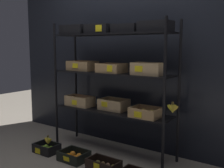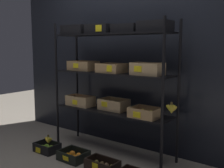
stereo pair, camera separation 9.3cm
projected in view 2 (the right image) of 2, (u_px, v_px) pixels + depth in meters
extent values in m
plane|color=gray|center=(112.00, 152.00, 3.49)|extent=(10.00, 10.00, 0.00)
cube|color=black|center=(130.00, 57.00, 3.64)|extent=(3.97, 0.12, 2.38)
cylinder|color=black|center=(57.00, 85.00, 3.69)|extent=(0.03, 0.03, 1.63)
cylinder|color=black|center=(163.00, 98.00, 2.76)|extent=(0.03, 0.03, 1.63)
cylinder|color=black|center=(77.00, 82.00, 4.00)|extent=(0.03, 0.03, 1.63)
cylinder|color=black|center=(179.00, 93.00, 3.07)|extent=(0.03, 0.03, 1.63)
cube|color=black|center=(112.00, 111.00, 3.42)|extent=(1.54, 0.36, 0.02)
cube|color=black|center=(112.00, 73.00, 3.35)|extent=(1.54, 0.36, 0.02)
cube|color=black|center=(112.00, 34.00, 3.29)|extent=(1.54, 0.36, 0.02)
cube|color=tan|center=(80.00, 105.00, 3.68)|extent=(0.38, 0.20, 0.01)
cube|color=tan|center=(76.00, 101.00, 3.60)|extent=(0.38, 0.02, 0.12)
cube|color=tan|center=(85.00, 99.00, 3.75)|extent=(0.38, 0.02, 0.12)
cube|color=tan|center=(71.00, 99.00, 3.78)|extent=(0.02, 0.17, 0.12)
cube|color=tan|center=(91.00, 102.00, 3.57)|extent=(0.02, 0.17, 0.12)
sphere|color=orange|center=(73.00, 102.00, 3.72)|extent=(0.06, 0.06, 0.06)
sphere|color=orange|center=(77.00, 103.00, 3.68)|extent=(0.06, 0.06, 0.06)
sphere|color=orange|center=(81.00, 103.00, 3.64)|extent=(0.06, 0.06, 0.06)
sphere|color=orange|center=(85.00, 104.00, 3.59)|extent=(0.06, 0.06, 0.06)
sphere|color=orange|center=(76.00, 101.00, 3.77)|extent=(0.06, 0.06, 0.06)
sphere|color=orange|center=(80.00, 102.00, 3.72)|extent=(0.06, 0.06, 0.06)
sphere|color=orange|center=(84.00, 103.00, 3.68)|extent=(0.06, 0.06, 0.06)
sphere|color=orange|center=(88.00, 103.00, 3.63)|extent=(0.06, 0.06, 0.06)
cube|color=yellow|center=(75.00, 102.00, 3.60)|extent=(0.09, 0.00, 0.06)
cube|color=tan|center=(114.00, 109.00, 3.45)|extent=(0.35, 0.23, 0.01)
cube|color=tan|center=(109.00, 105.00, 3.35)|extent=(0.35, 0.02, 0.12)
cube|color=tan|center=(119.00, 102.00, 3.52)|extent=(0.35, 0.02, 0.12)
cube|color=tan|center=(104.00, 102.00, 3.54)|extent=(0.02, 0.20, 0.12)
cube|color=tan|center=(125.00, 106.00, 3.34)|extent=(0.02, 0.20, 0.12)
ellipsoid|color=yellow|center=(106.00, 105.00, 3.47)|extent=(0.06, 0.06, 0.08)
ellipsoid|color=yellow|center=(110.00, 106.00, 3.43)|extent=(0.06, 0.06, 0.08)
ellipsoid|color=yellow|center=(114.00, 107.00, 3.39)|extent=(0.06, 0.06, 0.08)
ellipsoid|color=yellow|center=(119.00, 107.00, 3.35)|extent=(0.06, 0.06, 0.08)
ellipsoid|color=yellow|center=(109.00, 104.00, 3.53)|extent=(0.06, 0.06, 0.08)
ellipsoid|color=yellow|center=(114.00, 105.00, 3.49)|extent=(0.06, 0.06, 0.08)
ellipsoid|color=yellow|center=(118.00, 106.00, 3.44)|extent=(0.06, 0.06, 0.08)
ellipsoid|color=yellow|center=(122.00, 106.00, 3.41)|extent=(0.06, 0.06, 0.08)
cube|color=yellow|center=(104.00, 104.00, 3.38)|extent=(0.09, 0.00, 0.06)
cube|color=tan|center=(145.00, 117.00, 3.08)|extent=(0.32, 0.25, 0.01)
cube|color=tan|center=(140.00, 114.00, 2.98)|extent=(0.32, 0.02, 0.10)
cube|color=tan|center=(150.00, 110.00, 3.17)|extent=(0.32, 0.02, 0.10)
cube|color=tan|center=(134.00, 110.00, 3.16)|extent=(0.02, 0.22, 0.10)
cube|color=tan|center=(157.00, 114.00, 2.98)|extent=(0.02, 0.22, 0.10)
sphere|color=gold|center=(139.00, 113.00, 3.08)|extent=(0.07, 0.07, 0.07)
sphere|color=gold|center=(148.00, 114.00, 3.01)|extent=(0.07, 0.07, 0.07)
sphere|color=gold|center=(143.00, 112.00, 3.13)|extent=(0.07, 0.07, 0.07)
sphere|color=#E1C650|center=(151.00, 113.00, 3.07)|extent=(0.07, 0.07, 0.07)
cube|color=yellow|center=(137.00, 115.00, 2.99)|extent=(0.09, 0.00, 0.06)
cube|color=tan|center=(83.00, 70.00, 3.67)|extent=(0.37, 0.25, 0.01)
cube|color=tan|center=(77.00, 66.00, 3.57)|extent=(0.37, 0.02, 0.11)
cube|color=tan|center=(89.00, 65.00, 3.75)|extent=(0.37, 0.02, 0.11)
cube|color=tan|center=(74.00, 65.00, 3.77)|extent=(0.02, 0.21, 0.11)
cube|color=tan|center=(93.00, 66.00, 3.56)|extent=(0.02, 0.21, 0.11)
sphere|color=orange|center=(77.00, 66.00, 3.69)|extent=(0.07, 0.07, 0.07)
sphere|color=orange|center=(81.00, 67.00, 3.63)|extent=(0.07, 0.07, 0.07)
sphere|color=orange|center=(87.00, 67.00, 3.59)|extent=(0.07, 0.07, 0.07)
sphere|color=orange|center=(81.00, 66.00, 3.75)|extent=(0.07, 0.07, 0.07)
sphere|color=orange|center=(85.00, 66.00, 3.69)|extent=(0.07, 0.07, 0.07)
sphere|color=orange|center=(90.00, 67.00, 3.64)|extent=(0.07, 0.07, 0.07)
cube|color=yellow|center=(76.00, 65.00, 3.57)|extent=(0.09, 0.01, 0.06)
cube|color=tan|center=(112.00, 72.00, 3.35)|extent=(0.32, 0.26, 0.01)
cube|color=tan|center=(106.00, 68.00, 3.24)|extent=(0.32, 0.02, 0.10)
cube|color=tan|center=(118.00, 67.00, 3.43)|extent=(0.32, 0.02, 0.10)
cube|color=tan|center=(102.00, 67.00, 3.43)|extent=(0.02, 0.23, 0.10)
cube|color=tan|center=(122.00, 68.00, 3.25)|extent=(0.02, 0.23, 0.10)
sphere|color=#582D45|center=(103.00, 70.00, 3.35)|extent=(0.05, 0.05, 0.05)
sphere|color=#661D4F|center=(107.00, 70.00, 3.31)|extent=(0.05, 0.05, 0.05)
sphere|color=#6B1E57|center=(111.00, 70.00, 3.28)|extent=(0.05, 0.05, 0.05)
sphere|color=#622F5D|center=(115.00, 70.00, 3.24)|extent=(0.05, 0.05, 0.05)
sphere|color=#5A2052|center=(106.00, 69.00, 3.39)|extent=(0.05, 0.05, 0.05)
sphere|color=#5B2948|center=(110.00, 70.00, 3.36)|extent=(0.05, 0.05, 0.05)
sphere|color=#64275B|center=(114.00, 70.00, 3.33)|extent=(0.05, 0.05, 0.05)
sphere|color=#6B2748|center=(118.00, 70.00, 3.29)|extent=(0.05, 0.05, 0.05)
sphere|color=#592648|center=(109.00, 69.00, 3.44)|extent=(0.05, 0.05, 0.05)
sphere|color=#5F2D4E|center=(112.00, 69.00, 3.40)|extent=(0.05, 0.05, 0.05)
sphere|color=#5F1C45|center=(117.00, 69.00, 3.37)|extent=(0.05, 0.05, 0.05)
sphere|color=#6D2E5A|center=(120.00, 70.00, 3.33)|extent=(0.05, 0.05, 0.05)
cube|color=yellow|center=(109.00, 69.00, 3.20)|extent=(0.07, 0.01, 0.07)
cube|color=tan|center=(147.00, 75.00, 3.04)|extent=(0.35, 0.20, 0.01)
cube|color=tan|center=(143.00, 69.00, 2.96)|extent=(0.35, 0.02, 0.13)
cube|color=tan|center=(152.00, 68.00, 3.11)|extent=(0.35, 0.02, 0.13)
cube|color=tan|center=(135.00, 68.00, 3.13)|extent=(0.02, 0.17, 0.13)
cube|color=tan|center=(161.00, 69.00, 2.93)|extent=(0.02, 0.17, 0.13)
ellipsoid|color=brown|center=(138.00, 71.00, 3.07)|extent=(0.05, 0.05, 0.07)
ellipsoid|color=brown|center=(143.00, 71.00, 3.04)|extent=(0.05, 0.05, 0.07)
ellipsoid|color=brown|center=(148.00, 71.00, 2.99)|extent=(0.05, 0.05, 0.07)
ellipsoid|color=brown|center=(154.00, 72.00, 2.95)|extent=(0.05, 0.05, 0.07)
ellipsoid|color=brown|center=(141.00, 70.00, 3.12)|extent=(0.05, 0.05, 0.07)
ellipsoid|color=brown|center=(146.00, 71.00, 3.08)|extent=(0.05, 0.05, 0.07)
ellipsoid|color=brown|center=(151.00, 71.00, 3.04)|extent=(0.05, 0.05, 0.07)
ellipsoid|color=brown|center=(156.00, 71.00, 3.00)|extent=(0.05, 0.05, 0.07)
cube|color=yellow|center=(138.00, 69.00, 2.99)|extent=(0.10, 0.01, 0.06)
cube|color=black|center=(76.00, 34.00, 3.60)|extent=(0.38, 0.21, 0.01)
cube|color=black|center=(70.00, 29.00, 3.52)|extent=(0.38, 0.02, 0.11)
cube|color=black|center=(81.00, 30.00, 3.67)|extent=(0.38, 0.02, 0.11)
cube|color=black|center=(66.00, 30.00, 3.70)|extent=(0.02, 0.18, 0.11)
cube|color=black|center=(86.00, 29.00, 3.49)|extent=(0.02, 0.18, 0.11)
sphere|color=#8FBC49|center=(69.00, 31.00, 3.63)|extent=(0.07, 0.07, 0.07)
sphere|color=#86B242|center=(75.00, 31.00, 3.58)|extent=(0.07, 0.07, 0.07)
sphere|color=#90B839|center=(79.00, 30.00, 3.52)|extent=(0.07, 0.07, 0.07)
sphere|color=#86BA34|center=(73.00, 31.00, 3.68)|extent=(0.07, 0.07, 0.07)
sphere|color=#8AC648|center=(77.00, 31.00, 3.62)|extent=(0.07, 0.07, 0.07)
sphere|color=#89B543|center=(82.00, 31.00, 3.56)|extent=(0.07, 0.07, 0.07)
cube|color=black|center=(101.00, 33.00, 3.40)|extent=(0.35, 0.24, 0.01)
cube|color=black|center=(95.00, 28.00, 3.31)|extent=(0.35, 0.02, 0.10)
cube|color=black|center=(106.00, 29.00, 3.49)|extent=(0.35, 0.02, 0.10)
cube|color=black|center=(91.00, 29.00, 3.50)|extent=(0.02, 0.21, 0.10)
cube|color=black|center=(111.00, 28.00, 3.30)|extent=(0.02, 0.21, 0.10)
sphere|color=red|center=(94.00, 30.00, 3.42)|extent=(0.07, 0.07, 0.07)
sphere|color=red|center=(99.00, 30.00, 3.37)|extent=(0.07, 0.07, 0.07)
sphere|color=red|center=(104.00, 29.00, 3.32)|extent=(0.07, 0.07, 0.07)
sphere|color=red|center=(97.00, 30.00, 3.47)|extent=(0.07, 0.07, 0.07)
sphere|color=red|center=(102.00, 30.00, 3.42)|extent=(0.07, 0.07, 0.07)
sphere|color=red|center=(108.00, 30.00, 3.38)|extent=(0.07, 0.07, 0.07)
cube|color=yellow|center=(99.00, 28.00, 3.26)|extent=(0.09, 0.01, 0.08)
cube|color=black|center=(127.00, 33.00, 3.21)|extent=(0.33, 0.24, 0.01)
cube|color=black|center=(122.00, 28.00, 3.12)|extent=(0.33, 0.02, 0.09)
cube|color=black|center=(132.00, 29.00, 3.29)|extent=(0.33, 0.02, 0.09)
cube|color=black|center=(117.00, 29.00, 3.30)|extent=(0.02, 0.21, 0.09)
cube|color=black|center=(139.00, 28.00, 3.11)|extent=(0.02, 0.21, 0.09)
ellipsoid|color=#BBBA54|center=(121.00, 28.00, 3.22)|extent=(0.07, 0.07, 0.09)
ellipsoid|color=#A9BA4B|center=(125.00, 28.00, 3.17)|extent=(0.07, 0.07, 0.09)
ellipsoid|color=tan|center=(131.00, 28.00, 3.13)|extent=(0.07, 0.07, 0.09)
ellipsoid|color=#B4BC4B|center=(123.00, 28.00, 3.28)|extent=(0.07, 0.07, 0.09)
ellipsoid|color=tan|center=(129.00, 28.00, 3.23)|extent=(0.07, 0.07, 0.09)
ellipsoid|color=#A9B15A|center=(134.00, 28.00, 3.19)|extent=(0.07, 0.07, 0.09)
cube|color=black|center=(155.00, 31.00, 2.98)|extent=(0.34, 0.24, 0.01)
cube|color=black|center=(150.00, 25.00, 2.88)|extent=(0.34, 0.02, 0.11)
cube|color=black|center=(160.00, 26.00, 3.06)|extent=(0.34, 0.02, 0.11)
cube|color=black|center=(142.00, 26.00, 3.07)|extent=(0.02, 0.21, 0.11)
cube|color=black|center=(169.00, 25.00, 2.87)|extent=(0.02, 0.21, 0.11)
sphere|color=orange|center=(145.00, 28.00, 3.00)|extent=(0.06, 0.06, 0.06)
sphere|color=orange|center=(151.00, 28.00, 2.96)|extent=(0.06, 0.06, 0.06)
sphere|color=orange|center=(156.00, 28.00, 2.92)|extent=(0.06, 0.06, 0.06)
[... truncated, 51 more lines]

